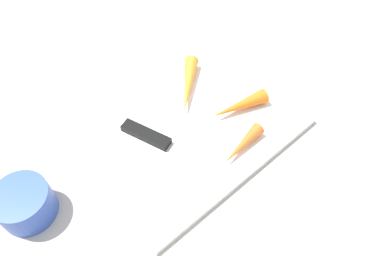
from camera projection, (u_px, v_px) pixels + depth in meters
ground_plane at (192, 132)px, 0.64m from camera, size 1.40×1.40×0.00m
cutting_board at (192, 130)px, 0.63m from camera, size 0.36×0.26×0.01m
knife at (153, 138)px, 0.61m from camera, size 0.09×0.19×0.01m
carrot_medium at (239, 106)px, 0.64m from camera, size 0.11×0.05×0.03m
carrot_shortest at (242, 145)px, 0.59m from camera, size 0.10×0.03×0.02m
carrot_longest at (188, 85)px, 0.67m from camera, size 0.12×0.11×0.03m
small_bowl at (25, 204)px, 0.53m from camera, size 0.08×0.08×0.05m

